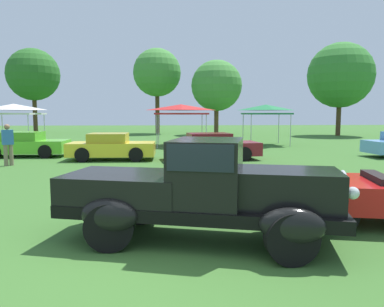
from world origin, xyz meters
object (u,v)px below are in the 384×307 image
object	(u,v)px
feature_pickup_truck	(202,189)
canopy_tent_right_field	(266,109)
canopy_tent_left_field	(14,108)
show_car_burgundy	(212,147)
show_car_lime	(26,144)
canopy_tent_center_field	(181,109)
show_car_yellow	(111,147)
spectator_near_truck	(8,143)

from	to	relation	value
feature_pickup_truck	canopy_tent_right_field	size ratio (longest dim) A/B	1.68
canopy_tent_left_field	show_car_burgundy	bearing A→B (deg)	-29.92
show_car_lime	show_car_burgundy	world-z (taller)	same
canopy_tent_center_field	canopy_tent_right_field	xyz separation A→B (m)	(5.71, 0.23, -0.00)
show_car_lime	canopy_tent_center_field	bearing A→B (deg)	35.66
canopy_tent_center_field	show_car_yellow	bearing A→B (deg)	-115.38
spectator_near_truck	canopy_tent_center_field	distance (m)	11.50
feature_pickup_truck	canopy_tent_right_field	distance (m)	19.17
feature_pickup_truck	canopy_tent_left_field	bearing A→B (deg)	120.59
show_car_lime	spectator_near_truck	world-z (taller)	spectator_near_truck
canopy_tent_left_field	canopy_tent_right_field	world-z (taller)	same
show_car_yellow	canopy_tent_right_field	size ratio (longest dim) A/B	1.37
show_car_lime	canopy_tent_center_field	distance (m)	9.80
show_car_lime	spectator_near_truck	bearing A→B (deg)	-80.16
show_car_yellow	show_car_burgundy	world-z (taller)	same
show_car_burgundy	canopy_tent_right_field	size ratio (longest dim) A/B	1.55
spectator_near_truck	canopy_tent_left_field	size ratio (longest dim) A/B	0.56
show_car_lime	canopy_tent_center_field	size ratio (longest dim) A/B	1.16
show_car_lime	show_car_yellow	bearing A→B (deg)	-19.18
feature_pickup_truck	show_car_yellow	xyz separation A→B (m)	(-3.23, 10.80, -0.27)
show_car_lime	spectator_near_truck	size ratio (longest dim) A/B	2.32
feature_pickup_truck	spectator_near_truck	bearing A→B (deg)	127.77
show_car_burgundy	canopy_tent_left_field	distance (m)	13.48
show_car_lime	canopy_tent_right_field	bearing A→B (deg)	23.35
canopy_tent_center_field	canopy_tent_right_field	bearing A→B (deg)	2.28
spectator_near_truck	show_car_yellow	bearing A→B (deg)	22.75
show_car_yellow	canopy_tent_right_field	bearing A→B (deg)	39.04
canopy_tent_center_field	canopy_tent_left_field	bearing A→B (deg)	-176.11
canopy_tent_left_field	show_car_lime	bearing A→B (deg)	-62.66
feature_pickup_truck	spectator_near_truck	world-z (taller)	feature_pickup_truck
spectator_near_truck	canopy_tent_right_field	world-z (taller)	canopy_tent_right_field
feature_pickup_truck	canopy_tent_left_field	world-z (taller)	canopy_tent_left_field
show_car_lime	show_car_yellow	xyz separation A→B (m)	(4.43, -1.54, -0.00)
spectator_near_truck	show_car_burgundy	bearing A→B (deg)	9.48
canopy_tent_left_field	show_car_yellow	bearing A→B (deg)	-42.79
canopy_tent_left_field	canopy_tent_center_field	bearing A→B (deg)	3.89
spectator_near_truck	canopy_tent_left_field	xyz separation A→B (m)	(-3.09, 8.08, 1.51)
canopy_tent_left_field	canopy_tent_center_field	xyz separation A→B (m)	(10.36, 0.71, 0.00)
feature_pickup_truck	spectator_near_truck	size ratio (longest dim) A/B	2.83
canopy_tent_center_field	canopy_tent_right_field	size ratio (longest dim) A/B	1.19
canopy_tent_center_field	canopy_tent_right_field	distance (m)	5.71
feature_pickup_truck	canopy_tent_center_field	distance (m)	18.03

